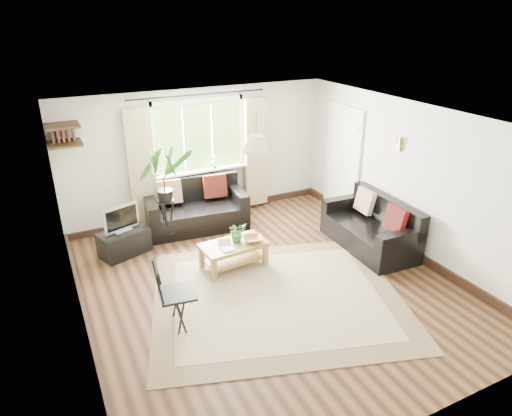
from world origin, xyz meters
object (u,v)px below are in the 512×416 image
tv_stand (124,242)px  palm_stand (165,196)px  sofa_right (370,225)px  folding_chair (177,295)px  sofa_back (196,206)px  coffee_table (234,255)px

tv_stand → palm_stand: size_ratio=0.46×
sofa_right → folding_chair: 3.50m
sofa_back → sofa_right: sofa_back is taller
tv_stand → palm_stand: (0.76, 0.10, 0.63)m
sofa_back → palm_stand: (-0.62, -0.32, 0.42)m
sofa_back → coffee_table: 1.58m
sofa_right → tv_stand: 4.00m
tv_stand → coffee_table: bearing=-58.4°
sofa_back → folding_chair: size_ratio=1.94×
palm_stand → sofa_back: bearing=27.3°
sofa_back → coffee_table: sofa_back is taller
sofa_right → coffee_table: bearing=-97.8°
coffee_table → tv_stand: tv_stand is taller
sofa_back → sofa_right: bearing=-34.7°
sofa_back → folding_chair: 2.81m
palm_stand → folding_chair: 2.34m
sofa_back → sofa_right: 3.04m
sofa_right → coffee_table: (-2.26, 0.42, -0.20)m
coffee_table → folding_chair: folding_chair is taller
palm_stand → folding_chair: (-0.53, -2.25, -0.38)m
sofa_right → folding_chair: size_ratio=1.85×
coffee_table → palm_stand: palm_stand is taller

